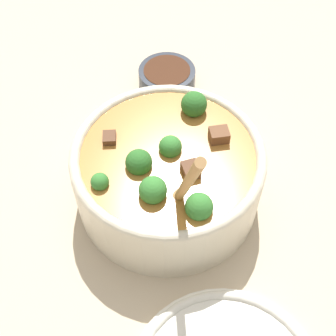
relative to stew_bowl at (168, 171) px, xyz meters
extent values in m
plane|color=#C6B293|center=(0.00, 0.00, -0.07)|extent=(4.00, 4.00, 0.00)
cylinder|color=beige|center=(0.00, 0.00, -0.01)|extent=(0.28, 0.28, 0.10)
torus|color=beige|center=(0.00, 0.00, 0.04)|extent=(0.28, 0.28, 0.02)
cylinder|color=#B27533|center=(0.00, 0.00, 0.01)|extent=(0.26, 0.26, 0.06)
sphere|color=#387F33|center=(-0.01, 0.00, 0.05)|extent=(0.03, 0.03, 0.03)
cylinder|color=#6B9956|center=(-0.01, 0.00, 0.02)|extent=(0.01, 0.01, 0.01)
sphere|color=#387F33|center=(0.09, -0.06, 0.05)|extent=(0.02, 0.02, 0.02)
cylinder|color=#6B9956|center=(0.09, -0.06, 0.03)|extent=(0.01, 0.01, 0.01)
sphere|color=#2D6B28|center=(-0.09, 0.00, 0.05)|extent=(0.04, 0.04, 0.04)
cylinder|color=#6B9956|center=(-0.09, 0.00, 0.03)|extent=(0.01, 0.01, 0.02)
sphere|color=#387F33|center=(0.07, 0.07, 0.05)|extent=(0.04, 0.04, 0.04)
cylinder|color=#6B9956|center=(0.07, 0.07, 0.02)|extent=(0.01, 0.01, 0.02)
sphere|color=#2D6B28|center=(0.04, -0.03, 0.05)|extent=(0.04, 0.04, 0.04)
cylinder|color=#6B9956|center=(0.04, -0.03, 0.02)|extent=(0.01, 0.01, 0.02)
sphere|color=#387F33|center=(0.07, 0.01, 0.05)|extent=(0.04, 0.04, 0.04)
cylinder|color=#6B9956|center=(0.07, 0.01, 0.02)|extent=(0.01, 0.01, 0.02)
cube|color=brown|center=(0.01, -0.09, 0.04)|extent=(0.03, 0.03, 0.02)
cube|color=brown|center=(0.02, 0.04, 0.05)|extent=(0.03, 0.03, 0.02)
cube|color=brown|center=(-0.06, 0.05, 0.05)|extent=(0.03, 0.04, 0.02)
ellipsoid|color=#A87A47|center=(0.06, 0.04, 0.04)|extent=(0.04, 0.03, 0.01)
cylinder|color=#A87A47|center=(0.09, 0.06, 0.12)|extent=(0.08, 0.06, 0.18)
cylinder|color=#232833|center=(-0.23, -0.11, -0.05)|extent=(0.11, 0.11, 0.04)
cylinder|color=#472819|center=(-0.23, -0.11, -0.04)|extent=(0.09, 0.09, 0.01)
camera|label=1|loc=(0.37, 0.17, 0.55)|focal=50.00mm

